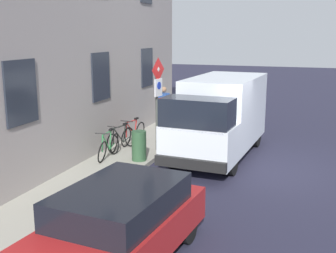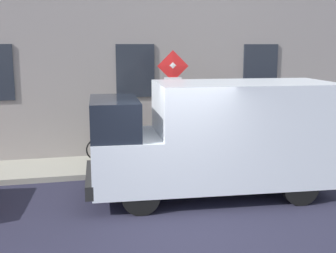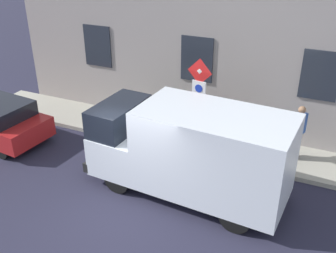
{
  "view_description": "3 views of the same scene",
  "coord_description": "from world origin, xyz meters",
  "px_view_note": "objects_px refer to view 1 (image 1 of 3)",
  "views": [
    {
      "loc": [
        -1.34,
        11.87,
        3.9
      ],
      "look_at": [
        2.98,
        -0.4,
        1.02
      ],
      "focal_mm": 45.35,
      "sensor_mm": 36.0,
      "label": 1
    },
    {
      "loc": [
        -7.24,
        1.88,
        3.27
      ],
      "look_at": [
        2.71,
        -0.41,
        1.36
      ],
      "focal_mm": 46.33,
      "sensor_mm": 36.0,
      "label": 2
    },
    {
      "loc": [
        -6.7,
        -4.24,
        6.51
      ],
      "look_at": [
        3.19,
        0.19,
        0.92
      ],
      "focal_mm": 42.08,
      "sensor_mm": 36.0,
      "label": 3
    }
  ],
  "objects_px": {
    "bicycle_green": "(108,146)",
    "litter_bin": "(139,146)",
    "parked_hatchback": "(117,225)",
    "bicycle_black": "(122,139)",
    "bicycle_red": "(133,133)",
    "pedestrian": "(164,107)",
    "sign_post_stacked": "(158,91)",
    "delivery_van": "(220,115)"
  },
  "relations": [
    {
      "from": "parked_hatchback",
      "to": "bicycle_red",
      "type": "relative_size",
      "value": 2.42
    },
    {
      "from": "parked_hatchback",
      "to": "bicycle_black",
      "type": "relative_size",
      "value": 2.41
    },
    {
      "from": "parked_hatchback",
      "to": "delivery_van",
      "type": "bearing_deg",
      "value": -175.75
    },
    {
      "from": "bicycle_black",
      "to": "litter_bin",
      "type": "relative_size",
      "value": 1.91
    },
    {
      "from": "sign_post_stacked",
      "to": "bicycle_black",
      "type": "xyz_separation_m",
      "value": [
        1.12,
        0.41,
        -1.58
      ]
    },
    {
      "from": "parked_hatchback",
      "to": "bicycle_black",
      "type": "distance_m",
      "value": 6.86
    },
    {
      "from": "litter_bin",
      "to": "parked_hatchback",
      "type": "bearing_deg",
      "value": 109.54
    },
    {
      "from": "bicycle_green",
      "to": "bicycle_black",
      "type": "bearing_deg",
      "value": 173.06
    },
    {
      "from": "bicycle_green",
      "to": "litter_bin",
      "type": "bearing_deg",
      "value": 88.18
    },
    {
      "from": "bicycle_black",
      "to": "litter_bin",
      "type": "xyz_separation_m",
      "value": [
        -0.98,
        0.85,
        0.08
      ]
    },
    {
      "from": "sign_post_stacked",
      "to": "parked_hatchback",
      "type": "relative_size",
      "value": 0.7
    },
    {
      "from": "sign_post_stacked",
      "to": "bicycle_green",
      "type": "height_order",
      "value": "sign_post_stacked"
    },
    {
      "from": "sign_post_stacked",
      "to": "bicycle_red",
      "type": "height_order",
      "value": "sign_post_stacked"
    },
    {
      "from": "parked_hatchback",
      "to": "bicycle_red",
      "type": "distance_m",
      "value": 7.72
    },
    {
      "from": "litter_bin",
      "to": "delivery_van",
      "type": "bearing_deg",
      "value": -139.06
    },
    {
      "from": "bicycle_green",
      "to": "pedestrian",
      "type": "distance_m",
      "value": 4.26
    },
    {
      "from": "delivery_van",
      "to": "bicycle_black",
      "type": "xyz_separation_m",
      "value": [
        3.04,
        0.94,
        -0.82
      ]
    },
    {
      "from": "sign_post_stacked",
      "to": "pedestrian",
      "type": "relative_size",
      "value": 1.68
    },
    {
      "from": "parked_hatchback",
      "to": "sign_post_stacked",
      "type": "bearing_deg",
      "value": -159.61
    },
    {
      "from": "sign_post_stacked",
      "to": "bicycle_black",
      "type": "bearing_deg",
      "value": 20.11
    },
    {
      "from": "bicycle_black",
      "to": "litter_bin",
      "type": "bearing_deg",
      "value": 54.69
    },
    {
      "from": "parked_hatchback",
      "to": "bicycle_red",
      "type": "bearing_deg",
      "value": -152.57
    },
    {
      "from": "bicycle_red",
      "to": "bicycle_black",
      "type": "distance_m",
      "value": 0.94
    },
    {
      "from": "sign_post_stacked",
      "to": "bicycle_green",
      "type": "relative_size",
      "value": 1.69
    },
    {
      "from": "parked_hatchback",
      "to": "bicycle_green",
      "type": "distance_m",
      "value": 6.02
    },
    {
      "from": "bicycle_red",
      "to": "bicycle_green",
      "type": "xyz_separation_m",
      "value": [
        -0.0,
        1.88,
        0.0
      ]
    },
    {
      "from": "bicycle_black",
      "to": "parked_hatchback",
      "type": "bearing_deg",
      "value": 30.43
    },
    {
      "from": "sign_post_stacked",
      "to": "parked_hatchback",
      "type": "distance_m",
      "value": 6.99
    },
    {
      "from": "bicycle_green",
      "to": "litter_bin",
      "type": "height_order",
      "value": "litter_bin"
    },
    {
      "from": "sign_post_stacked",
      "to": "litter_bin",
      "type": "distance_m",
      "value": 1.96
    },
    {
      "from": "delivery_van",
      "to": "bicycle_black",
      "type": "height_order",
      "value": "delivery_van"
    },
    {
      "from": "parked_hatchback",
      "to": "bicycle_black",
      "type": "xyz_separation_m",
      "value": [
        2.89,
        -6.22,
        -0.22
      ]
    },
    {
      "from": "bicycle_black",
      "to": "pedestrian",
      "type": "distance_m",
      "value": 3.33
    },
    {
      "from": "delivery_van",
      "to": "bicycle_black",
      "type": "bearing_deg",
      "value": -69.22
    },
    {
      "from": "parked_hatchback",
      "to": "pedestrian",
      "type": "bearing_deg",
      "value": -159.2
    },
    {
      "from": "bicycle_red",
      "to": "litter_bin",
      "type": "xyz_separation_m",
      "value": [
        -0.98,
        1.79,
        0.08
      ]
    },
    {
      "from": "delivery_van",
      "to": "pedestrian",
      "type": "xyz_separation_m",
      "value": [
        2.76,
        -2.34,
        -0.26
      ]
    },
    {
      "from": "parked_hatchback",
      "to": "litter_bin",
      "type": "bearing_deg",
      "value": -155.01
    },
    {
      "from": "bicycle_black",
      "to": "bicycle_red",
      "type": "bearing_deg",
      "value": -174.5
    },
    {
      "from": "litter_bin",
      "to": "bicycle_black",
      "type": "bearing_deg",
      "value": -40.82
    },
    {
      "from": "sign_post_stacked",
      "to": "pedestrian",
      "type": "xyz_separation_m",
      "value": [
        0.84,
        -2.86,
        -1.02
      ]
    },
    {
      "from": "sign_post_stacked",
      "to": "pedestrian",
      "type": "distance_m",
      "value": 3.15
    }
  ]
}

